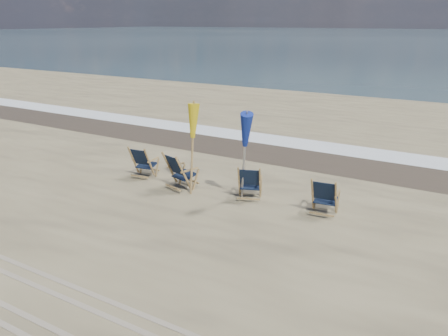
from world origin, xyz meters
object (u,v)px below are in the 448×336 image
Objects in this scene: beach_chair_0 at (149,164)px; beach_chair_3 at (336,199)px; beach_chair_2 at (260,184)px; umbrella_blue at (244,129)px; beach_chair_1 at (183,174)px; umbrella_yellow at (192,126)px.

beach_chair_3 is (5.24, 0.10, -0.01)m from beach_chair_0.
umbrella_blue is (-0.31, -0.28, 1.41)m from beach_chair_2.
beach_chair_0 is 1.44m from beach_chair_1.
beach_chair_3 is at bearing 6.18° from umbrella_blue.
beach_chair_3 reaches higher than beach_chair_2.
beach_chair_0 is at bearing -17.86° from beach_chair_2.
umbrella_blue is (1.64, 0.21, 1.36)m from beach_chair_1.
umbrella_yellow reaches higher than beach_chair_0.
umbrella_blue reaches higher than umbrella_yellow.
beach_chair_1 reaches higher than beach_chair_0.
umbrella_yellow is (0.20, 0.14, 1.26)m from beach_chair_1.
beach_chair_0 is 2.07m from umbrella_yellow.
beach_chair_0 is 5.24m from beach_chair_3.
beach_chair_1 is at bearing -146.20° from umbrella_yellow.
umbrella_blue is (-2.21, -0.24, 1.41)m from beach_chair_3.
beach_chair_0 is 3.35m from umbrella_blue.
beach_chair_2 is 0.38× the size of umbrella_blue.
beach_chair_0 is at bearing 172.36° from umbrella_yellow.
umbrella_yellow is (-1.75, -0.35, 1.31)m from beach_chair_2.
beach_chair_0 is 0.40× the size of umbrella_blue.
beach_chair_1 is 1.12× the size of beach_chair_2.
umbrella_blue is (1.44, 0.07, 0.10)m from umbrella_yellow.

